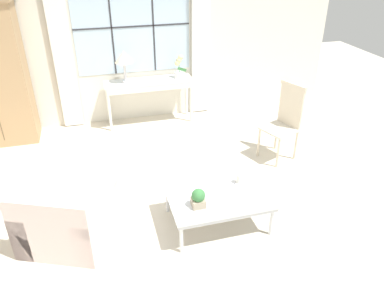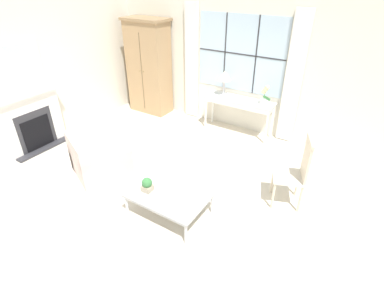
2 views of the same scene
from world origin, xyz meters
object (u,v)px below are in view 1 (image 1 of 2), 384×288
object	(u,v)px
console_table	(149,85)
armchair_upholstered	(68,220)
potted_orchid	(179,68)
coffee_table	(218,197)
table_lamp	(124,58)
potted_plant_small	(198,198)
pillar_candle	(239,179)
side_chair_wooden	(285,118)

from	to	relation	value
console_table	armchair_upholstered	world-z (taller)	console_table
console_table	potted_orchid	xyz separation A→B (m)	(0.54, -0.01, 0.25)
armchair_upholstered	coffee_table	distance (m)	1.65
table_lamp	coffee_table	world-z (taller)	table_lamp
armchair_upholstered	coffee_table	bearing A→B (deg)	-6.15
table_lamp	potted_plant_small	xyz separation A→B (m)	(0.38, -3.02, -0.69)
coffee_table	pillar_candle	bearing A→B (deg)	24.94
table_lamp	pillar_candle	world-z (taller)	table_lamp
console_table	potted_plant_small	xyz separation A→B (m)	(0.01, -3.01, -0.18)
armchair_upholstered	potted_orchid	bearing A→B (deg)	54.80
armchair_upholstered	coffee_table	xyz separation A→B (m)	(1.63, -0.18, 0.11)
side_chair_wooden	coffee_table	distance (m)	1.88
potted_orchid	pillar_candle	bearing A→B (deg)	-89.02
console_table	armchair_upholstered	size ratio (longest dim) A/B	1.33
table_lamp	potted_plant_small	world-z (taller)	table_lamp
pillar_candle	armchair_upholstered	bearing A→B (deg)	179.00
potted_orchid	side_chair_wooden	distance (m)	2.06
side_chair_wooden	potted_plant_small	world-z (taller)	side_chair_wooden
armchair_upholstered	side_chair_wooden	world-z (taller)	side_chair_wooden
potted_orchid	potted_plant_small	xyz separation A→B (m)	(-0.53, -3.00, -0.44)
console_table	side_chair_wooden	bearing A→B (deg)	-44.60
armchair_upholstered	potted_plant_small	world-z (taller)	armchair_upholstered
side_chair_wooden	coffee_table	xyz separation A→B (m)	(-1.42, -1.19, -0.26)
console_table	pillar_candle	distance (m)	2.80
console_table	coffee_table	distance (m)	2.90
potted_orchid	armchair_upholstered	distance (m)	3.36
potted_plant_small	console_table	bearing A→B (deg)	90.12
side_chair_wooden	coffee_table	world-z (taller)	side_chair_wooden
potted_orchid	side_chair_wooden	size ratio (longest dim) A/B	0.36
armchair_upholstered	potted_plant_small	bearing A→B (deg)	-13.16
potted_orchid	pillar_candle	distance (m)	2.76
coffee_table	console_table	bearing A→B (deg)	95.50
potted_orchid	coffee_table	xyz separation A→B (m)	(-0.26, -2.86, -0.58)
table_lamp	side_chair_wooden	world-z (taller)	table_lamp
armchair_upholstered	coffee_table	world-z (taller)	armchair_upholstered
potted_orchid	armchair_upholstered	world-z (taller)	potted_orchid
table_lamp	potted_orchid	bearing A→B (deg)	-1.38
pillar_candle	console_table	bearing A→B (deg)	102.04
potted_plant_small	side_chair_wooden	bearing A→B (deg)	38.26
armchair_upholstered	pillar_candle	world-z (taller)	armchair_upholstered
console_table	pillar_candle	size ratio (longest dim) A/B	11.20
side_chair_wooden	potted_plant_small	bearing A→B (deg)	-141.74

